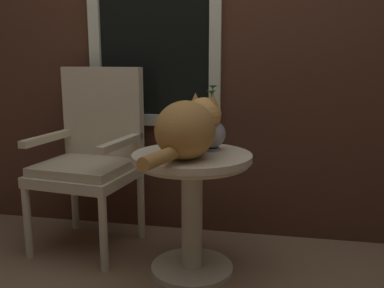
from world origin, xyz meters
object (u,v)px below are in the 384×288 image
at_px(wicker_chair, 92,152).
at_px(cat, 188,128).
at_px(pewter_vase_with_ivy, 212,131).
at_px(wicker_side_table, 192,190).

distance_m(wicker_chair, cat, 0.77).
bearing_deg(pewter_vase_with_ivy, cat, -112.74).
bearing_deg(pewter_vase_with_ivy, wicker_side_table, -127.02).
xyz_separation_m(wicker_side_table, cat, (-0.00, -0.09, 0.34)).
relative_size(wicker_chair, pewter_vase_with_ivy, 3.18).
distance_m(wicker_side_table, wicker_chair, 0.71).
bearing_deg(cat, wicker_side_table, 89.45).
distance_m(wicker_side_table, cat, 0.35).
height_order(wicker_side_table, pewter_vase_with_ivy, pewter_vase_with_ivy).
distance_m(wicker_side_table, pewter_vase_with_ivy, 0.32).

